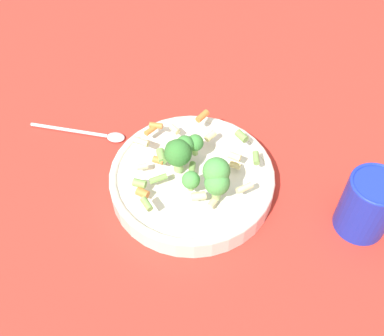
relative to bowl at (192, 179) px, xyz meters
name	(u,v)px	position (x,y,z in m)	size (l,w,h in m)	color
ground_plane	(192,187)	(0.00, 0.00, -0.02)	(3.00, 3.00, 0.00)	#B72D23
bowl	(192,179)	(0.00, 0.00, 0.00)	(0.29, 0.29, 0.04)	silver
pasta_salad	(195,163)	(-0.02, -0.01, 0.06)	(0.24, 0.23, 0.08)	#8CB766
cup	(368,204)	(-0.03, -0.29, 0.04)	(0.09, 0.09, 0.11)	#192DAD
spoon	(94,134)	(0.09, 0.21, -0.02)	(0.03, 0.20, 0.01)	silver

